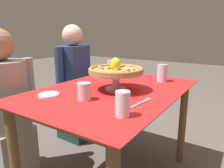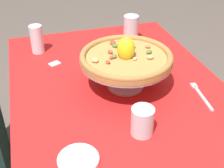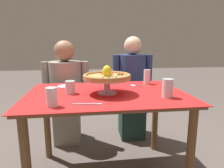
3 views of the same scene
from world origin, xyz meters
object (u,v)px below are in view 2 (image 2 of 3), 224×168
at_px(pizza, 126,56).
at_px(dinner_fork, 201,95).
at_px(pizza_stand, 126,67).
at_px(water_glass_back_right, 37,41).
at_px(side_plate, 78,159).
at_px(sugar_packet, 55,64).
at_px(water_glass_side_left, 142,123).
at_px(water_glass_front_right, 131,29).

distance_m(pizza, dinner_fork, 0.34).
bearing_deg(pizza_stand, dinner_fork, -119.23).
xyz_separation_m(water_glass_back_right, side_plate, (-0.77, -0.05, -0.05)).
distance_m(pizza, sugar_packet, 0.40).
relative_size(pizza, sugar_packet, 7.36).
xyz_separation_m(pizza_stand, pizza, (0.00, 0.00, 0.05)).
distance_m(pizza_stand, water_glass_back_right, 0.53).
height_order(pizza_stand, dinner_fork, pizza_stand).
relative_size(water_glass_side_left, dinner_fork, 0.53).
xyz_separation_m(water_glass_back_right, sugar_packet, (-0.15, -0.06, -0.06)).
distance_m(water_glass_side_left, sugar_packet, 0.60).
distance_m(water_glass_back_right, dinner_fork, 0.82).
bearing_deg(dinner_fork, pizza_stand, 60.77).
xyz_separation_m(pizza, water_glass_front_right, (0.42, -0.17, -0.08)).
bearing_deg(sugar_packet, dinner_fork, -128.45).
relative_size(pizza, side_plate, 2.86).
height_order(pizza, water_glass_back_right, pizza).
distance_m(water_glass_side_left, water_glass_back_right, 0.76).
bearing_deg(water_glass_front_right, pizza_stand, 157.62).
height_order(water_glass_back_right, sugar_packet, water_glass_back_right).
relative_size(pizza_stand, side_plate, 2.83).
bearing_deg(pizza_stand, sugar_packet, 43.97).
distance_m(water_glass_side_left, water_glass_front_right, 0.73).
bearing_deg(pizza_stand, side_plate, 142.61).
relative_size(pizza, water_glass_back_right, 2.65).
distance_m(water_glass_side_left, dinner_fork, 0.34).
distance_m(water_glass_front_right, water_glass_back_right, 0.49).
height_order(water_glass_side_left, water_glass_back_right, water_glass_back_right).
bearing_deg(water_glass_side_left, pizza_stand, -7.53).
distance_m(side_plate, dinner_fork, 0.57).
bearing_deg(side_plate, water_glass_front_right, -29.81).
relative_size(water_glass_front_right, sugar_packet, 2.73).
relative_size(water_glass_front_right, dinner_fork, 0.72).
bearing_deg(side_plate, pizza_stand, -37.39).
relative_size(pizza_stand, water_glass_front_right, 2.67).
height_order(dinner_fork, sugar_packet, dinner_fork).
distance_m(pizza_stand, pizza, 0.05).
height_order(pizza, side_plate, pizza).
bearing_deg(water_glass_front_right, side_plate, 150.19).
bearing_deg(water_glass_back_right, water_glass_front_right, -90.15).
bearing_deg(water_glass_front_right, dinner_fork, -170.36).
height_order(side_plate, dinner_fork, side_plate).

